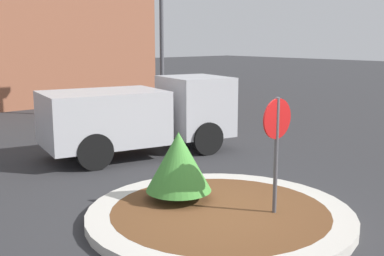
% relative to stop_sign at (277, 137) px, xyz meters
% --- Properties ---
extents(ground_plane, '(120.00, 120.00, 0.00)m').
position_rel_stop_sign_xyz_m(ground_plane, '(-0.64, 0.70, -1.50)').
color(ground_plane, '#2D2D30').
extents(traffic_island, '(4.68, 4.68, 0.17)m').
position_rel_stop_sign_xyz_m(traffic_island, '(-0.64, 0.70, -1.42)').
color(traffic_island, '#BCB7AD').
rests_on(traffic_island, ground_plane).
extents(stop_sign, '(0.69, 0.07, 2.17)m').
position_rel_stop_sign_xyz_m(stop_sign, '(0.00, 0.00, 0.00)').
color(stop_sign, '#4C4C51').
rests_on(stop_sign, ground_plane).
extents(island_shrub, '(1.22, 1.22, 1.28)m').
position_rel_stop_sign_xyz_m(island_shrub, '(-0.82, 1.61, -0.60)').
color(island_shrub, brown).
rests_on(island_shrub, traffic_island).
extents(utility_truck, '(5.41, 2.98, 2.07)m').
position_rel_stop_sign_xyz_m(utility_truck, '(1.10, 5.61, -0.38)').
color(utility_truck, '#B2B2B7').
rests_on(utility_truck, ground_plane).
extents(storefront_building, '(12.90, 6.07, 6.91)m').
position_rel_stop_sign_xyz_m(storefront_building, '(2.75, 18.86, 1.96)').
color(storefront_building, '#93563D').
rests_on(storefront_building, ground_plane).
extents(light_pole, '(0.70, 0.30, 6.53)m').
position_rel_stop_sign_xyz_m(light_pole, '(5.16, 9.95, 2.32)').
color(light_pole, '#4C4C51').
rests_on(light_pole, ground_plane).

